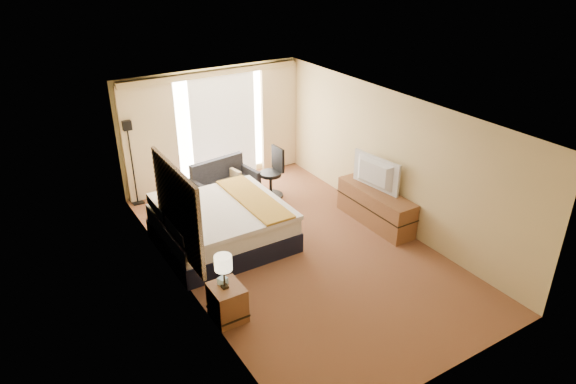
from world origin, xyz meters
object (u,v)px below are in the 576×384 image
floor_lamp (130,146)px  television (372,174)px  lamp_left (223,263)px  media_dresser (375,207)px  desk_chair (273,175)px  loveseat (225,187)px  nightstand_left (227,302)px  bed (222,225)px  nightstand_right (168,229)px  lamp_right (167,193)px

floor_lamp → television: 4.87m
lamp_left → television: size_ratio=0.48×
media_dresser → desk_chair: (-1.09, 2.10, 0.14)m
desk_chair → lamp_left: 4.14m
media_dresser → loveseat: size_ratio=1.23×
nightstand_left → floor_lamp: bearing=90.4°
media_dresser → lamp_left: bearing=-164.2°
desk_chair → television: 2.31m
media_dresser → loveseat: loveseat is taller
lamp_left → desk_chair: bearing=50.2°
bed → loveseat: 1.84m
nightstand_right → desk_chair: desk_chair is taller
lamp_right → loveseat: bearing=33.8°
nightstand_right → loveseat: 1.94m
bed → nightstand_right: bearing=143.4°
loveseat → desk_chair: size_ratio=1.33×
media_dresser → floor_lamp: (-3.73, 3.30, 0.94)m
floor_lamp → lamp_left: floor_lamp is taller
media_dresser → loveseat: 3.24m
lamp_right → nightstand_left: bearing=-91.1°
desk_chair → nightstand_left: bearing=-132.2°
lamp_right → television: television is taller
floor_lamp → lamp_left: (0.00, -4.35, -0.33)m
nightstand_right → media_dresser: (3.70, -1.45, 0.07)m
bed → floor_lamp: bearing=108.9°
floor_lamp → nightstand_left: bearing=-89.6°
desk_chair → lamp_left: size_ratio=2.04×
desk_chair → floor_lamp: bearing=153.0°
desk_chair → nightstand_right: bearing=-168.5°
nightstand_left → floor_lamp: 4.47m
loveseat → floor_lamp: 2.11m
lamp_right → media_dresser: bearing=-21.4°
floor_lamp → lamp_right: bearing=-87.6°
nightstand_left → nightstand_right: same height
bed → media_dresser: bearing=-16.4°
loveseat → television: television is taller
loveseat → television: (2.02, -2.37, 0.74)m
desk_chair → television: bearing=-64.9°
nightstand_left → lamp_right: 2.59m
media_dresser → television: bearing=113.2°
nightstand_right → nightstand_left: bearing=-90.0°
nightstand_right → media_dresser: media_dresser is taller
television → bed: bearing=68.3°
media_dresser → bed: bearing=163.6°
nightstand_left → loveseat: loveseat is taller
lamp_left → floor_lamp: bearing=90.0°
nightstand_left → nightstand_right: bearing=90.0°
loveseat → nightstand_right: bearing=-155.9°
media_dresser → bed: (-2.89, 0.85, 0.04)m
lamp_left → nightstand_right: bearing=89.4°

